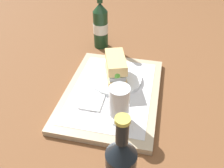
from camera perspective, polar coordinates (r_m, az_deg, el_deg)
ground_plane at (r=0.85m, az=0.00°, el=-2.63°), size 3.00×3.00×0.00m
tray at (r=0.84m, az=0.00°, el=-2.12°), size 0.44×0.32×0.02m
placemat at (r=0.83m, az=0.00°, el=-1.57°), size 0.38×0.27×0.00m
plate at (r=0.87m, az=0.67°, el=1.35°), size 0.19×0.19×0.01m
sandwich at (r=0.84m, az=0.72°, el=3.91°), size 0.14×0.10×0.08m
beer_glass at (r=0.68m, az=1.74°, el=-4.57°), size 0.06×0.06×0.12m
napkin_folded at (r=0.79m, az=-4.67°, el=-3.99°), size 0.09×0.07×0.01m
second_bottle at (r=1.08m, az=-2.74°, el=13.87°), size 0.07×0.07×0.27m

